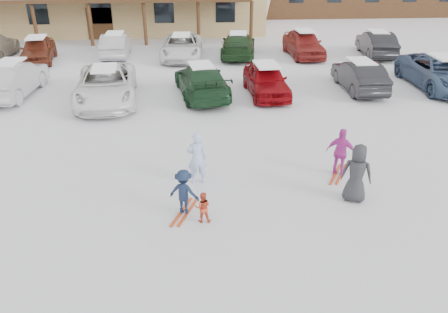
{
  "coord_description": "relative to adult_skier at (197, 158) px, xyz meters",
  "views": [
    {
      "loc": [
        -0.48,
        -9.73,
        6.27
      ],
      "look_at": [
        0.3,
        1.0,
        1.0
      ],
      "focal_mm": 35.0,
      "sensor_mm": 36.0,
      "label": 1
    }
  ],
  "objects": [
    {
      "name": "parked_car_1",
      "position": [
        -8.16,
        8.66,
        0.0
      ],
      "size": [
        1.88,
        4.82,
        1.56
      ],
      "primitive_type": "imported",
      "rotation": [
        0.0,
        0.0,
        3.09
      ],
      "color": "#A5A4A8",
      "rests_on": "ground"
    },
    {
      "name": "parked_car_9",
      "position": [
        -4.68,
        16.13,
        -0.08
      ],
      "size": [
        1.62,
        4.3,
        1.4
      ],
      "primitive_type": "imported",
      "rotation": [
        0.0,
        0.0,
        3.17
      ],
      "color": "#A1A0A4",
      "rests_on": "ground"
    },
    {
      "name": "child_magenta",
      "position": [
        4.23,
        0.16,
        -0.04
      ],
      "size": [
        0.93,
        0.74,
        1.48
      ],
      "primitive_type": "imported",
      "rotation": [
        0.0,
        0.0,
        2.63
      ],
      "color": "#C1339D",
      "rests_on": "ground"
    },
    {
      "name": "parked_car_11",
      "position": [
        2.77,
        15.52,
        -0.07
      ],
      "size": [
        2.64,
        5.11,
        1.42
      ],
      "primitive_type": "imported",
      "rotation": [
        0.0,
        0.0,
        3.0
      ],
      "color": "#1A3619",
      "rests_on": "ground"
    },
    {
      "name": "parked_car_8",
      "position": [
        -9.0,
        15.12,
        -0.07
      ],
      "size": [
        2.28,
        4.38,
        1.42
      ],
      "primitive_type": "imported",
      "rotation": [
        0.0,
        0.0,
        0.15
      ],
      "color": "maroon",
      "rests_on": "ground"
    },
    {
      "name": "parked_car_3",
      "position": [
        0.33,
        7.99,
        -0.07
      ],
      "size": [
        2.73,
        5.17,
        1.43
      ],
      "primitive_type": "imported",
      "rotation": [
        0.0,
        0.0,
        3.3
      ],
      "color": "#17371D",
      "rests_on": "ground"
    },
    {
      "name": "parked_car_4",
      "position": [
        3.26,
        7.95,
        -0.07
      ],
      "size": [
        1.9,
        4.24,
        1.41
      ],
      "primitive_type": "imported",
      "rotation": [
        0.0,
        0.0,
        0.06
      ],
      "color": "maroon",
      "rests_on": "ground"
    },
    {
      "name": "parked_car_2",
      "position": [
        -3.81,
        7.51,
        -0.03
      ],
      "size": [
        3.07,
        5.67,
        1.51
      ],
      "primitive_type": "imported",
      "rotation": [
        0.0,
        0.0,
        0.11
      ],
      "color": "white",
      "rests_on": "ground"
    },
    {
      "name": "child_navy",
      "position": [
        -0.36,
        -1.57,
        -0.17
      ],
      "size": [
        0.9,
        0.71,
        1.22
      ],
      "primitive_type": "imported",
      "rotation": [
        0.0,
        0.0,
        2.77
      ],
      "color": "#131F38",
      "rests_on": "ground"
    },
    {
      "name": "parked_car_13",
      "position": [
        11.24,
        15.18,
        -0.04
      ],
      "size": [
        2.07,
        4.62,
        1.47
      ],
      "primitive_type": "imported",
      "rotation": [
        0.0,
        0.0,
        3.02
      ],
      "color": "black",
      "rests_on": "ground"
    },
    {
      "name": "adult_skier",
      "position": [
        0.0,
        0.0,
        0.0
      ],
      "size": [
        0.6,
        0.42,
        1.56
      ],
      "primitive_type": "imported",
      "rotation": [
        0.0,
        0.0,
        3.23
      ],
      "color": "#A2B6E4",
      "rests_on": "ground"
    },
    {
      "name": "parked_car_5",
      "position": [
        7.73,
        8.36,
        -0.09
      ],
      "size": [
        1.47,
        4.2,
        1.38
      ],
      "primitive_type": "imported",
      "rotation": [
        0.0,
        0.0,
        3.14
      ],
      "color": "black",
      "rests_on": "ground"
    },
    {
      "name": "parked_car_12",
      "position": [
        6.75,
        15.35,
        -0.0
      ],
      "size": [
        2.06,
        4.66,
        1.56
      ],
      "primitive_type": "imported",
      "rotation": [
        0.0,
        0.0,
        0.05
      ],
      "color": "maroon",
      "rests_on": "ground"
    },
    {
      "name": "parked_car_6",
      "position": [
        11.7,
        8.44,
        -0.03
      ],
      "size": [
        2.55,
        5.42,
        1.5
      ],
      "primitive_type": "imported",
      "rotation": [
        0.0,
        0.0,
        -0.01
      ],
      "color": "#3C5272",
      "rests_on": "ground"
    },
    {
      "name": "ground",
      "position": [
        0.44,
        -1.4,
        -0.78
      ],
      "size": [
        160.0,
        160.0,
        0.0
      ],
      "primitive_type": "plane",
      "color": "silver",
      "rests_on": "ground"
    },
    {
      "name": "skis_child_navy",
      "position": [
        -0.36,
        -1.57,
        -0.77
      ],
      "size": [
        0.69,
        1.38,
        0.03
      ],
      "primitive_type": "cube",
      "rotation": [
        0.0,
        0.0,
        2.77
      ],
      "color": "#B34019",
      "rests_on": "ground"
    },
    {
      "name": "parked_car_10",
      "position": [
        -0.66,
        15.36,
        -0.08
      ],
      "size": [
        2.55,
        5.16,
        1.41
      ],
      "primitive_type": "imported",
      "rotation": [
        0.0,
        0.0,
        -0.04
      ],
      "color": "white",
      "rests_on": "ground"
    },
    {
      "name": "toddler_red",
      "position": [
        0.1,
        -2.0,
        -0.37
      ],
      "size": [
        0.41,
        0.33,
        0.82
      ],
      "primitive_type": "imported",
      "rotation": [
        0.0,
        0.0,
        3.11
      ],
      "color": "#C33E23",
      "rests_on": "ground"
    },
    {
      "name": "skis_child_magenta",
      "position": [
        4.23,
        0.16,
        -0.77
      ],
      "size": [
        0.86,
        1.32,
        0.03
      ],
      "primitive_type": "cube",
      "rotation": [
        0.0,
        0.0,
        2.63
      ],
      "color": "#B34019",
      "rests_on": "ground"
    },
    {
      "name": "bystander_dark",
      "position": [
        4.19,
        -1.29,
        0.03
      ],
      "size": [
        0.94,
        0.79,
        1.63
      ],
      "primitive_type": "imported",
      "rotation": [
        0.0,
        0.0,
        2.74
      ],
      "color": "#29292C",
      "rests_on": "ground"
    }
  ]
}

